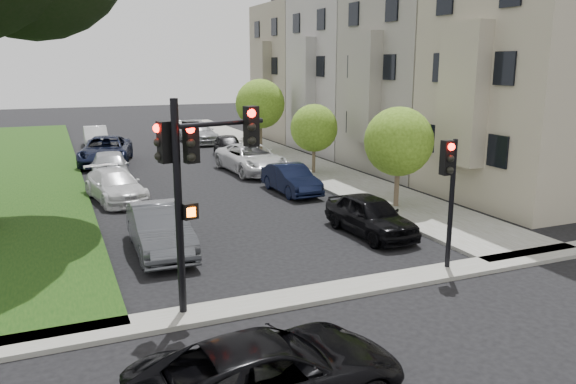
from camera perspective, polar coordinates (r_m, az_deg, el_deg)
name	(u,v)px	position (r m, az deg, el deg)	size (l,w,h in m)	color
ground	(376,327)	(12.89, 8.93, -13.37)	(140.00, 140.00, 0.00)	black
grass_strip	(0,169)	(34.32, -27.21, 2.08)	(8.00, 44.00, 0.12)	black
sidewalk_right	(270,152)	(36.59, -1.85, 4.10)	(3.50, 44.00, 0.12)	#6D6C58
sidewalk_cross	(334,291)	(14.43, 4.71, -10.01)	(60.00, 1.00, 0.12)	#6D6C58
house_a	(542,32)	(25.79, 24.36, 14.62)	(7.70, 7.55, 15.97)	#ADA68F
house_b	(428,39)	(31.43, 14.05, 14.86)	(7.70, 7.55, 15.97)	#ABA397
house_c	(357,43)	(37.72, 7.02, 14.76)	(7.70, 7.55, 15.97)	#A1A1A1
house_d	(308,47)	(44.39, 2.05, 14.55)	(7.70, 7.55, 15.97)	gray
small_tree_a	(399,142)	(22.35, 11.17, 5.04)	(2.71, 2.71, 4.06)	brown
small_tree_b	(314,128)	(28.99, 2.66, 6.51)	(2.44, 2.44, 3.67)	brown
small_tree_c	(260,104)	(36.28, -2.85, 8.92)	(3.15, 3.15, 4.73)	brown
traffic_signal_main	(194,168)	(12.51, -9.50, 2.38)	(2.43, 0.73, 4.96)	black
traffic_signal_secondary	(449,181)	(15.73, 16.05, 1.10)	(0.46, 0.37, 3.71)	black
car_cross_near	(270,373)	(9.79, -1.80, -17.94)	(2.17, 4.70, 1.31)	black
car_parked_0	(370,215)	(19.12, 8.36, -2.35)	(1.61, 4.00, 1.36)	black
car_parked_1	(291,179)	(25.01, 0.31, 1.33)	(1.36, 3.91, 1.29)	black
car_parked_2	(251,159)	(29.86, -3.73, 3.41)	(2.48, 5.38, 1.50)	silver
car_parked_3	(228,146)	(34.92, -6.09, 4.66)	(1.64, 4.09, 1.39)	black
car_parked_4	(198,133)	(41.57, -9.15, 5.98)	(2.11, 5.20, 1.51)	#999BA0
car_parked_5	(160,229)	(17.60, -12.89, -3.70)	(1.56, 4.47, 1.47)	#3F4247
car_parked_6	(115,186)	(24.70, -17.13, 0.61)	(1.82, 4.49, 1.30)	silver
car_parked_7	(110,167)	(28.62, -17.65, 2.44)	(1.80, 4.48, 1.53)	#999BA0
car_parked_8	(106,151)	(33.90, -18.02, 4.03)	(2.65, 5.75, 1.60)	black
car_parked_9	(96,137)	(41.30, -18.95, 5.33)	(1.50, 4.30, 1.42)	silver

